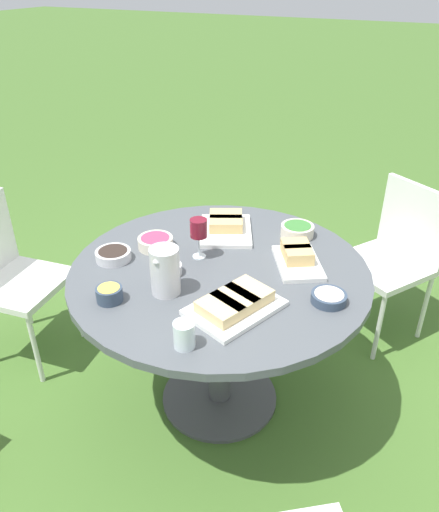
% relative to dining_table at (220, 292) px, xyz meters
% --- Properties ---
extents(ground_plane, '(40.00, 40.00, 0.00)m').
position_rel_dining_table_xyz_m(ground_plane, '(0.00, 0.00, -0.65)').
color(ground_plane, '#446B2B').
extents(dining_table, '(1.30, 1.30, 0.78)m').
position_rel_dining_table_xyz_m(dining_table, '(0.00, 0.00, 0.00)').
color(dining_table, '#4C4C51').
rests_on(dining_table, ground_plane).
extents(chair_near_left, '(0.49, 0.47, 0.89)m').
position_rel_dining_table_xyz_m(chair_near_left, '(0.15, -1.18, -0.13)').
color(chair_near_left, silver).
rests_on(chair_near_left, ground_plane).
extents(chair_far_back, '(0.59, 0.60, 0.89)m').
position_rel_dining_table_xyz_m(chair_far_back, '(-0.97, 0.62, -0.13)').
color(chair_far_back, silver).
rests_on(chair_far_back, ground_plane).
extents(water_pitcher, '(0.13, 0.12, 0.20)m').
position_rel_dining_table_xyz_m(water_pitcher, '(0.26, -0.11, 0.22)').
color(water_pitcher, silver).
rests_on(water_pitcher, dining_table).
extents(wine_glass, '(0.08, 0.08, 0.19)m').
position_rel_dining_table_xyz_m(wine_glass, '(-0.04, -0.12, 0.26)').
color(wine_glass, silver).
rests_on(wine_glass, dining_table).
extents(platter_bread_main, '(0.34, 0.31, 0.08)m').
position_rel_dining_table_xyz_m(platter_bread_main, '(-0.19, 0.29, 0.16)').
color(platter_bread_main, white).
rests_on(platter_bread_main, dining_table).
extents(platter_charcuterie, '(0.41, 0.35, 0.06)m').
position_rel_dining_table_xyz_m(platter_charcuterie, '(0.25, 0.19, 0.15)').
color(platter_charcuterie, white).
rests_on(platter_charcuterie, dining_table).
extents(platter_sandwich_side, '(0.40, 0.36, 0.07)m').
position_rel_dining_table_xyz_m(platter_sandwich_side, '(-0.33, -0.13, 0.15)').
color(platter_sandwich_side, white).
rests_on(platter_sandwich_side, dining_table).
extents(bowl_fries, '(0.10, 0.10, 0.06)m').
position_rel_dining_table_xyz_m(bowl_fries, '(0.40, -0.28, 0.16)').
color(bowl_fries, '#334256').
rests_on(bowl_fries, dining_table).
extents(bowl_salad, '(0.16, 0.16, 0.06)m').
position_rel_dining_table_xyz_m(bowl_salad, '(-0.43, 0.20, 0.16)').
color(bowl_salad, beige).
rests_on(bowl_salad, dining_table).
extents(bowl_olives, '(0.16, 0.16, 0.04)m').
position_rel_dining_table_xyz_m(bowl_olives, '(0.14, -0.45, 0.15)').
color(bowl_olives, silver).
rests_on(bowl_olives, dining_table).
extents(bowl_dip_red, '(0.16, 0.16, 0.05)m').
position_rel_dining_table_xyz_m(bowl_dip_red, '(-0.03, -0.34, 0.15)').
color(bowl_dip_red, beige).
rests_on(bowl_dip_red, dining_table).
extents(bowl_dip_cream, '(0.14, 0.14, 0.04)m').
position_rel_dining_table_xyz_m(bowl_dip_cream, '(0.04, 0.49, 0.15)').
color(bowl_dip_cream, '#334256').
rests_on(bowl_dip_cream, dining_table).
extents(bowl_roasted_veg, '(0.11, 0.11, 0.04)m').
position_rel_dining_table_xyz_m(bowl_roasted_veg, '(0.13, -0.17, 0.15)').
color(bowl_roasted_veg, silver).
rests_on(bowl_roasted_veg, dining_table).
extents(cup_water_near, '(0.08, 0.08, 0.10)m').
position_rel_dining_table_xyz_m(cup_water_near, '(0.51, 0.12, 0.17)').
color(cup_water_near, silver).
rests_on(cup_water_near, dining_table).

